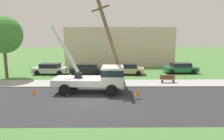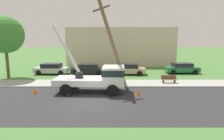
{
  "view_description": "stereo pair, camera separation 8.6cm",
  "coord_description": "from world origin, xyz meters",
  "px_view_note": "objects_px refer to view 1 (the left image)",
  "views": [
    {
      "loc": [
        1.55,
        -14.64,
        5.04
      ],
      "look_at": [
        1.73,
        3.46,
        1.9
      ],
      "focal_mm": 31.82,
      "sensor_mm": 36.0,
      "label": 1
    },
    {
      "loc": [
        1.64,
        -14.64,
        5.04
      ],
      "look_at": [
        1.73,
        3.46,
        1.9
      ],
      "focal_mm": 31.82,
      "sensor_mm": 36.0,
      "label": 2
    }
  ],
  "objects_px": {
    "parked_sedan_black": "(87,69)",
    "park_bench": "(168,79)",
    "parked_sedan_tan": "(127,69)",
    "roadside_tree_near": "(3,35)",
    "parked_sedan_silver": "(50,69)",
    "traffic_cone_behind": "(33,91)",
    "leaning_utility_pole": "(111,43)",
    "parked_sedan_green": "(181,68)",
    "traffic_cone_ahead": "(137,92)",
    "utility_truck": "(98,77)"
  },
  "relations": [
    {
      "from": "parked_sedan_tan",
      "to": "roadside_tree_near",
      "type": "distance_m",
      "value": 15.53
    },
    {
      "from": "leaning_utility_pole",
      "to": "parked_sedan_silver",
      "type": "relative_size",
      "value": 1.92
    },
    {
      "from": "parked_sedan_black",
      "to": "park_bench",
      "type": "height_order",
      "value": "parked_sedan_black"
    },
    {
      "from": "leaning_utility_pole",
      "to": "parked_sedan_green",
      "type": "bearing_deg",
      "value": 38.99
    },
    {
      "from": "parked_sedan_black",
      "to": "roadside_tree_near",
      "type": "distance_m",
      "value": 10.7
    },
    {
      "from": "utility_truck",
      "to": "parked_sedan_black",
      "type": "relative_size",
      "value": 1.49
    },
    {
      "from": "utility_truck",
      "to": "traffic_cone_ahead",
      "type": "xyz_separation_m",
      "value": [
        3.37,
        -1.0,
        -1.13
      ]
    },
    {
      "from": "parked_sedan_green",
      "to": "roadside_tree_near",
      "type": "bearing_deg",
      "value": -172.55
    },
    {
      "from": "traffic_cone_ahead",
      "to": "parked_sedan_black",
      "type": "bearing_deg",
      "value": 119.66
    },
    {
      "from": "park_bench",
      "to": "utility_truck",
      "type": "bearing_deg",
      "value": -156.0
    },
    {
      "from": "utility_truck",
      "to": "parked_sedan_black",
      "type": "height_order",
      "value": "utility_truck"
    },
    {
      "from": "roadside_tree_near",
      "to": "traffic_cone_ahead",
      "type": "bearing_deg",
      "value": -26.2
    },
    {
      "from": "utility_truck",
      "to": "parked_sedan_tan",
      "type": "relative_size",
      "value": 1.48
    },
    {
      "from": "parked_sedan_black",
      "to": "parked_sedan_tan",
      "type": "xyz_separation_m",
      "value": [
        5.2,
        0.11,
        0.0
      ]
    },
    {
      "from": "roadside_tree_near",
      "to": "parked_sedan_black",
      "type": "bearing_deg",
      "value": 11.64
    },
    {
      "from": "traffic_cone_behind",
      "to": "parked_sedan_black",
      "type": "relative_size",
      "value": 0.12
    },
    {
      "from": "roadside_tree_near",
      "to": "parked_sedan_silver",
      "type": "bearing_deg",
      "value": 26.77
    },
    {
      "from": "roadside_tree_near",
      "to": "traffic_cone_behind",
      "type": "bearing_deg",
      "value": -49.92
    },
    {
      "from": "utility_truck",
      "to": "traffic_cone_behind",
      "type": "distance_m",
      "value": 5.73
    },
    {
      "from": "utility_truck",
      "to": "parked_sedan_silver",
      "type": "distance_m",
      "value": 11.02
    },
    {
      "from": "traffic_cone_behind",
      "to": "roadside_tree_near",
      "type": "relative_size",
      "value": 0.08
    },
    {
      "from": "parked_sedan_green",
      "to": "leaning_utility_pole",
      "type": "bearing_deg",
      "value": -141.01
    },
    {
      "from": "parked_sedan_tan",
      "to": "park_bench",
      "type": "relative_size",
      "value": 2.84
    },
    {
      "from": "parked_sedan_silver",
      "to": "park_bench",
      "type": "relative_size",
      "value": 2.78
    },
    {
      "from": "parked_sedan_black",
      "to": "leaning_utility_pole",
      "type": "bearing_deg",
      "value": -65.46
    },
    {
      "from": "parked_sedan_black",
      "to": "parked_sedan_green",
      "type": "height_order",
      "value": "same"
    },
    {
      "from": "parked_sedan_green",
      "to": "utility_truck",
      "type": "bearing_deg",
      "value": -139.3
    },
    {
      "from": "parked_sedan_tan",
      "to": "park_bench",
      "type": "bearing_deg",
      "value": -52.84
    },
    {
      "from": "parked_sedan_tan",
      "to": "parked_sedan_green",
      "type": "relative_size",
      "value": 1.02
    },
    {
      "from": "roadside_tree_near",
      "to": "park_bench",
      "type": "bearing_deg",
      "value": -9.37
    },
    {
      "from": "parked_sedan_black",
      "to": "park_bench",
      "type": "distance_m",
      "value": 10.41
    },
    {
      "from": "leaning_utility_pole",
      "to": "parked_sedan_black",
      "type": "relative_size",
      "value": 1.89
    },
    {
      "from": "traffic_cone_ahead",
      "to": "parked_sedan_silver",
      "type": "relative_size",
      "value": 0.13
    },
    {
      "from": "leaning_utility_pole",
      "to": "park_bench",
      "type": "distance_m",
      "value": 7.38
    },
    {
      "from": "leaning_utility_pole",
      "to": "parked_sedan_tan",
      "type": "xyz_separation_m",
      "value": [
        2.12,
        6.86,
        -3.66
      ]
    },
    {
      "from": "park_bench",
      "to": "parked_sedan_black",
      "type": "bearing_deg",
      "value": 151.02
    },
    {
      "from": "parked_sedan_black",
      "to": "roadside_tree_near",
      "type": "xyz_separation_m",
      "value": [
        -9.54,
        -1.97,
        4.44
      ]
    },
    {
      "from": "traffic_cone_behind",
      "to": "park_bench",
      "type": "distance_m",
      "value": 13.36
    },
    {
      "from": "traffic_cone_behind",
      "to": "parked_sedan_black",
      "type": "bearing_deg",
      "value": 67.6
    },
    {
      "from": "traffic_cone_behind",
      "to": "parked_sedan_green",
      "type": "bearing_deg",
      "value": 31.24
    },
    {
      "from": "traffic_cone_behind",
      "to": "parked_sedan_tan",
      "type": "distance_m",
      "value": 12.68
    },
    {
      "from": "traffic_cone_ahead",
      "to": "traffic_cone_behind",
      "type": "relative_size",
      "value": 1.0
    },
    {
      "from": "utility_truck",
      "to": "leaning_utility_pole",
      "type": "bearing_deg",
      "value": 51.71
    },
    {
      "from": "parked_sedan_green",
      "to": "parked_sedan_black",
      "type": "bearing_deg",
      "value": -175.79
    },
    {
      "from": "parked_sedan_black",
      "to": "parked_sedan_green",
      "type": "xyz_separation_m",
      "value": [
        12.57,
        0.93,
        0.0
      ]
    },
    {
      "from": "parked_sedan_black",
      "to": "parked_sedan_silver",
      "type": "bearing_deg",
      "value": 175.97
    },
    {
      "from": "parked_sedan_black",
      "to": "traffic_cone_behind",
      "type": "bearing_deg",
      "value": -112.4
    },
    {
      "from": "park_bench",
      "to": "traffic_cone_behind",
      "type": "bearing_deg",
      "value": -163.09
    },
    {
      "from": "parked_sedan_silver",
      "to": "park_bench",
      "type": "xyz_separation_m",
      "value": [
        14.05,
        -5.39,
        -0.25
      ]
    },
    {
      "from": "parked_sedan_green",
      "to": "park_bench",
      "type": "distance_m",
      "value": 6.9
    }
  ]
}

